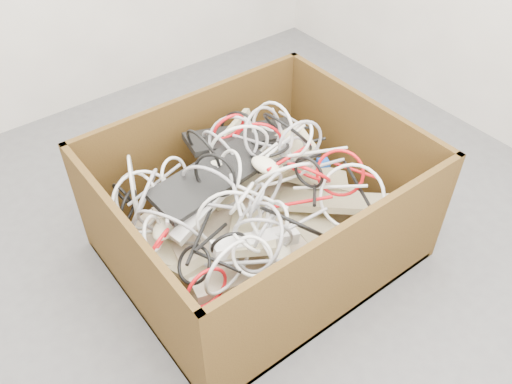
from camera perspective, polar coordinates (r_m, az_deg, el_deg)
ground at (r=2.12m, az=-0.51°, el=-8.22°), size 3.00×3.00×0.00m
cardboard_box at (r=2.08m, az=0.03°, el=-3.71°), size 1.08×0.90×0.52m
keyboard_pile at (r=2.02m, az=0.01°, el=0.01°), size 0.94×0.77×0.31m
mice_scatter at (r=1.91m, az=-1.48°, el=0.52°), size 0.78×0.55×0.19m
power_strip_left at (r=1.84m, az=-5.87°, el=-2.11°), size 0.27×0.12×0.11m
power_strip_right at (r=1.77m, az=-0.07°, el=-5.37°), size 0.31×0.13×0.10m
vga_plug at (r=2.06m, az=7.18°, el=3.13°), size 0.06×0.05×0.03m
cable_tangle at (r=1.87m, az=-2.04°, el=0.75°), size 0.97×0.86×0.43m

